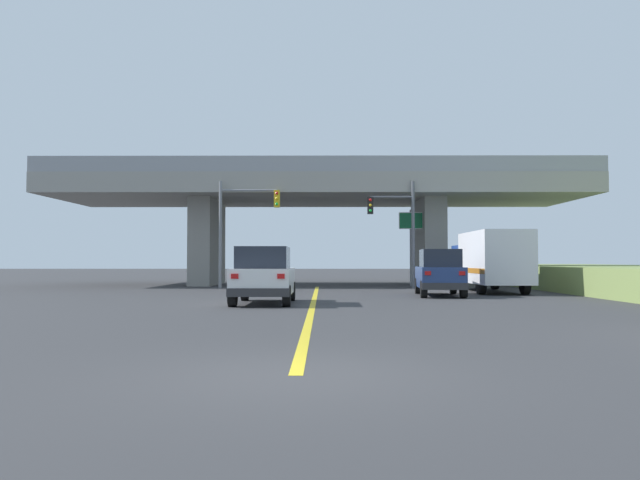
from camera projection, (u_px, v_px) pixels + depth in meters
name	position (u px, v px, depth m)	size (l,w,h in m)	color
ground	(318.00, 285.00, 39.68)	(160.00, 160.00, 0.00)	#353538
overpass_bridge	(318.00, 200.00, 39.86)	(32.80, 9.79, 7.47)	gray
lane_divider_stripe	(313.00, 303.00, 22.40)	(0.20, 28.30, 0.01)	yellow
suv_lead	(264.00, 275.00, 22.17)	(2.06, 4.38, 2.02)	silver
suv_crossing	(439.00, 273.00, 27.10)	(2.21, 4.64, 2.02)	navy
box_truck	(491.00, 260.00, 30.41)	(2.33, 7.32, 2.92)	navy
traffic_signal_nearside	(398.00, 222.00, 34.71)	(2.64, 0.36, 5.99)	#56595E
traffic_signal_farside	(240.00, 219.00, 34.62)	(3.40, 0.36, 5.98)	slate
highway_sign	(411.00, 230.00, 37.74)	(1.46, 0.17, 4.63)	slate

